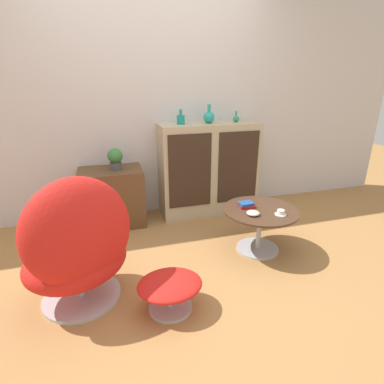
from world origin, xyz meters
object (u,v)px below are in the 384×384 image
(tv_console, at_px, (112,197))
(potted_plant, at_px, (115,158))
(vase_leftmost, at_px, (181,119))
(book_stack, at_px, (246,205))
(vase_inner_right, at_px, (236,118))
(ottoman, at_px, (170,287))
(egg_chair, at_px, (78,248))
(coffee_table, at_px, (260,222))
(vase_inner_left, at_px, (209,117))
(teacup, at_px, (281,213))
(sideboard, at_px, (208,169))
(bowl, at_px, (253,213))

(tv_console, bearing_deg, potted_plant, 0.55)
(tv_console, bearing_deg, vase_leftmost, 2.02)
(book_stack, bearing_deg, vase_inner_right, 73.23)
(ottoman, bearing_deg, tv_console, 101.53)
(tv_console, distance_m, book_stack, 1.46)
(ottoman, height_order, potted_plant, potted_plant)
(vase_inner_right, bearing_deg, egg_chair, -143.12)
(coffee_table, relative_size, vase_inner_left, 3.39)
(ottoman, relative_size, vase_leftmost, 2.87)
(tv_console, bearing_deg, egg_chair, -102.13)
(egg_chair, distance_m, ottoman, 0.67)
(coffee_table, relative_size, teacup, 6.75)
(coffee_table, height_order, vase_leftmost, vase_leftmost)
(tv_console, relative_size, potted_plant, 2.96)
(vase_inner_right, bearing_deg, potted_plant, -178.86)
(egg_chair, relative_size, vase_inner_left, 4.88)
(coffee_table, xyz_separation_m, potted_plant, (-1.20, 0.96, 0.45))
(vase_inner_left, xyz_separation_m, book_stack, (0.05, -0.90, -0.69))
(ottoman, relative_size, teacup, 4.49)
(tv_console, bearing_deg, vase_inner_left, 1.43)
(tv_console, distance_m, coffee_table, 1.59)
(egg_chair, height_order, potted_plant, egg_chair)
(sideboard, distance_m, coffee_table, 1.02)
(coffee_table, xyz_separation_m, vase_leftmost, (-0.48, 0.99, 0.82))
(ottoman, bearing_deg, coffee_table, 28.68)
(tv_console, height_order, vase_inner_right, vase_inner_right)
(sideboard, height_order, vase_leftmost, vase_leftmost)
(sideboard, bearing_deg, book_stack, -86.78)
(tv_console, xyz_separation_m, vase_inner_right, (1.43, 0.03, 0.79))
(tv_console, bearing_deg, ottoman, -78.47)
(tv_console, height_order, vase_inner_left, vase_inner_left)
(coffee_table, xyz_separation_m, teacup, (0.11, -0.15, 0.14))
(teacup, bearing_deg, ottoman, -160.71)
(bowl, bearing_deg, teacup, -15.58)
(vase_inner_left, bearing_deg, egg_chair, -137.14)
(teacup, relative_size, book_stack, 0.70)
(teacup, relative_size, bowl, 0.88)
(vase_leftmost, distance_m, teacup, 1.45)
(egg_chair, height_order, book_stack, egg_chair)
(vase_leftmost, relative_size, teacup, 1.56)
(teacup, bearing_deg, vase_leftmost, 117.23)
(ottoman, relative_size, book_stack, 3.15)
(vase_inner_right, distance_m, potted_plant, 1.41)
(egg_chair, height_order, coffee_table, egg_chair)
(vase_inner_right, bearing_deg, bowl, -105.16)
(potted_plant, bearing_deg, sideboard, 1.27)
(sideboard, xyz_separation_m, potted_plant, (-1.04, -0.02, 0.21))
(vase_inner_left, xyz_separation_m, teacup, (0.26, -1.14, -0.69))
(egg_chair, bearing_deg, bowl, 8.12)
(coffee_table, bearing_deg, egg_chair, -169.33)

